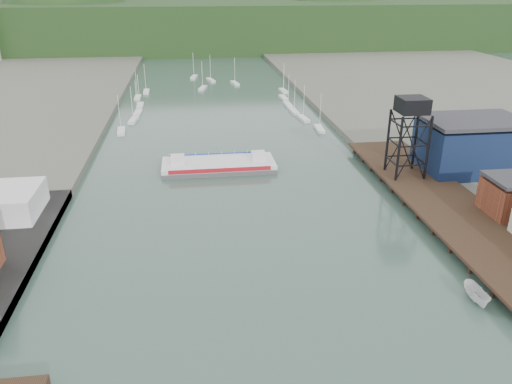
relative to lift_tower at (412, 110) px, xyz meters
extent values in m
cube|color=black|center=(2.00, -13.00, -13.75)|extent=(14.00, 70.00, 0.50)
cylinder|color=black|center=(-4.00, -13.00, -14.85)|extent=(0.60, 0.60, 2.20)
cylinder|color=black|center=(8.00, -13.00, -14.85)|extent=(0.60, 0.60, 2.20)
cylinder|color=black|center=(-3.00, -3.00, -7.00)|extent=(0.50, 0.50, 13.00)
cylinder|color=black|center=(3.00, -3.00, -7.00)|extent=(0.50, 0.50, 13.00)
cylinder|color=black|center=(-3.00, 3.00, -7.00)|extent=(0.50, 0.50, 13.00)
cylinder|color=black|center=(3.00, 3.00, -7.00)|extent=(0.50, 0.50, 13.00)
cube|color=black|center=(0.00, 0.00, 1.00)|extent=(5.50, 5.50, 3.00)
cube|color=#0B1434|center=(15.00, 2.00, -9.05)|extent=(20.00, 14.00, 10.00)
cube|color=#2D2D33|center=(15.00, 2.00, -3.15)|extent=(20.50, 14.50, 0.80)
cube|color=silver|center=(-62.54, 45.89, -15.30)|extent=(2.67, 7.65, 0.90)
cube|color=silver|center=(-60.28, 57.30, -15.30)|extent=(2.81, 7.67, 0.90)
cube|color=silver|center=(-59.71, 66.17, -15.30)|extent=(2.35, 7.59, 0.90)
cube|color=silver|center=(-59.81, 76.09, -15.30)|extent=(2.01, 7.50, 0.90)
cube|color=silver|center=(-61.64, 88.33, -15.30)|extent=(2.00, 7.50, 0.90)
cube|color=silver|center=(-59.32, 98.17, -15.30)|extent=(2.16, 7.54, 0.90)
cube|color=silver|center=(-7.44, 41.03, -15.30)|extent=(2.53, 7.62, 0.90)
cube|color=silver|center=(-9.54, 52.51, -15.30)|extent=(2.76, 7.67, 0.90)
cube|color=silver|center=(-10.54, 61.29, -15.30)|extent=(2.22, 7.56, 0.90)
cube|color=silver|center=(-10.73, 70.28, -15.30)|extent=(2.18, 7.54, 0.90)
cube|color=silver|center=(-10.33, 81.38, -15.30)|extent=(2.46, 7.61, 0.90)
cube|color=silver|center=(-8.22, 92.99, -15.30)|extent=(2.48, 7.61, 0.90)
cube|color=silver|center=(-38.16, 102.00, -15.30)|extent=(3.78, 7.76, 0.90)
cube|color=silver|center=(-24.96, 110.00, -15.30)|extent=(3.31, 7.74, 0.90)
cube|color=silver|center=(-34.34, 118.00, -15.30)|extent=(3.76, 7.76, 0.90)
cube|color=silver|center=(-41.11, 126.00, -15.30)|extent=(3.40, 7.74, 0.90)
cube|color=black|center=(-35.00, 242.00, -3.65)|extent=(500.00, 120.00, 28.00)
sphere|color=black|center=(-115.00, 242.00, -7.65)|extent=(80.00, 80.00, 80.00)
sphere|color=black|center=(55.00, 252.00, -9.65)|extent=(70.00, 70.00, 70.00)
cube|color=#4B4B4E|center=(-37.52, 13.68, -15.15)|extent=(25.06, 10.12, 1.00)
cube|color=silver|center=(-37.52, 13.68, -14.25)|extent=(25.06, 10.12, 0.80)
cube|color=#A8131D|center=(-37.49, 8.63, -14.05)|extent=(22.01, 0.26, 0.90)
cube|color=navy|center=(-37.54, 18.73, -14.05)|extent=(22.01, 0.26, 0.90)
cube|color=silver|center=(-46.52, 13.64, -13.05)|extent=(3.02, 3.02, 2.00)
cube|color=silver|center=(-28.51, 13.72, -13.05)|extent=(3.02, 3.02, 2.00)
imported|color=silver|center=(-6.85, -40.69, -14.58)|extent=(2.28, 5.58, 2.13)
camera|label=1|loc=(-42.94, -91.39, 23.92)|focal=35.00mm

